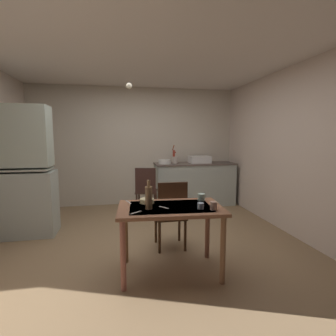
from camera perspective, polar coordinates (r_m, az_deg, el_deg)
ground_plane at (r=3.83m, az=-4.73°, el=-15.94°), size 5.37×5.37×0.00m
wall_back at (r=5.71m, az=-7.23°, el=4.76°), size 4.47×0.10×2.54m
wall_right at (r=4.37m, az=25.69°, el=3.43°), size 0.10×4.37×2.54m
ceiling_slab at (r=3.69m, az=-5.18°, el=24.31°), size 4.47×4.37×0.10m
hutch_cabinet at (r=4.37m, az=-29.29°, el=-1.54°), size 0.83×0.48×1.95m
counter_cabinet at (r=5.66m, az=5.89°, el=-3.50°), size 1.72×0.64×0.92m
sink_basin at (r=5.61m, az=7.04°, el=1.94°), size 0.44×0.34×0.15m
hand_pump at (r=5.51m, az=1.33°, el=2.84°), size 0.05×0.27×0.39m
mixing_bowl_counter at (r=5.38m, az=-0.74°, el=1.40°), size 0.26×0.26×0.09m
stoneware_crock at (r=5.47m, az=1.60°, el=1.79°), size 0.11×0.11×0.14m
dining_table at (r=2.82m, az=0.54°, el=-10.64°), size 1.16×0.77×0.75m
chair_far_side at (r=3.42m, az=0.68°, el=-10.10°), size 0.40×0.40×0.92m
chair_by_counter at (r=4.90m, az=-4.88°, el=-4.84°), size 0.47×0.47×0.92m
serving_bowl_wide at (r=2.93m, az=-4.70°, el=-7.30°), size 0.16×0.16×0.05m
teacup_mint at (r=3.05m, az=7.45°, el=-6.45°), size 0.09×0.09×0.08m
mug_dark at (r=2.70m, az=10.12°, el=-8.28°), size 0.07×0.07×0.08m
teacup_cream at (r=2.72m, az=7.28°, el=-8.36°), size 0.07×0.07×0.06m
glass_bottle at (r=2.67m, az=-4.32°, el=-6.46°), size 0.07×0.07×0.30m
table_knife at (r=2.99m, az=-8.81°, el=-7.51°), size 0.06×0.17×0.00m
teaspoon_near_bowl at (r=2.74m, az=-0.91°, el=-8.79°), size 0.09×0.11×0.00m
teaspoon_by_cup at (r=2.58m, az=-7.12°, el=-9.83°), size 0.12×0.10×0.00m
pendant_bulb at (r=3.52m, az=-8.66°, el=17.62°), size 0.08×0.08×0.08m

